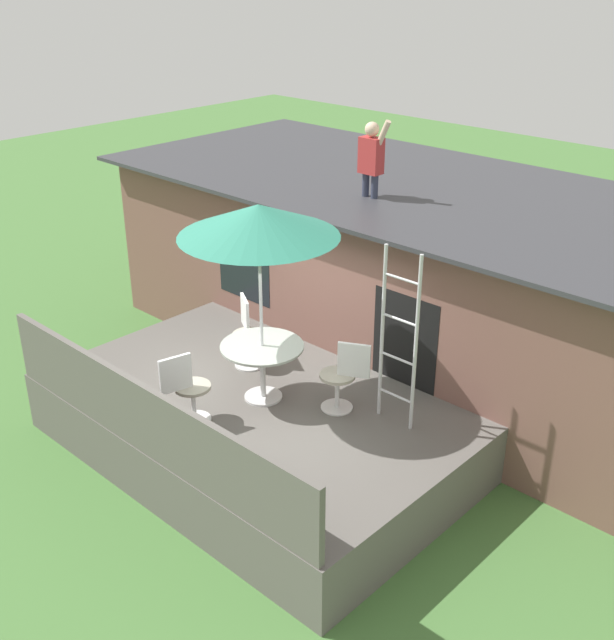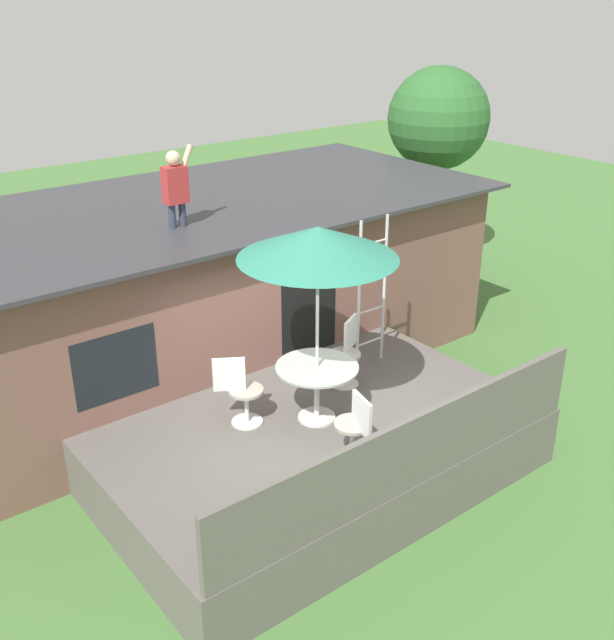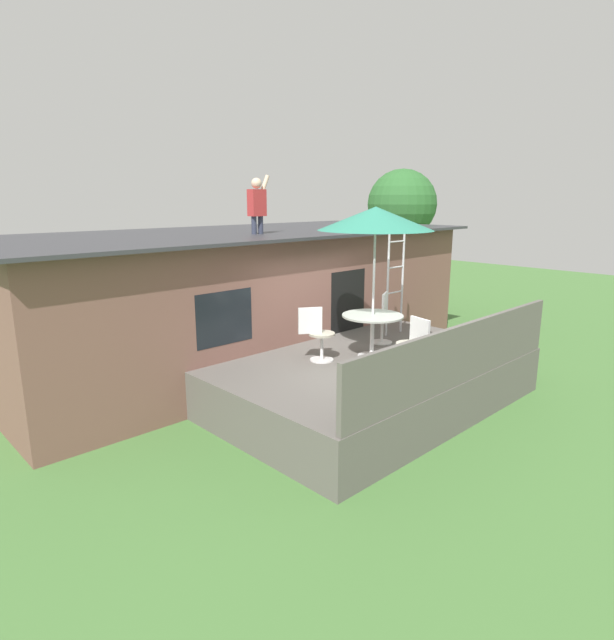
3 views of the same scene
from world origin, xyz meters
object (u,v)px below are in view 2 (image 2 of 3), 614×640
at_px(step_ladder, 372,293).
at_px(person_figure, 176,183).
at_px(patio_chair_right, 347,353).
at_px(patio_umbrella, 318,243).
at_px(patio_chair_left, 240,391).
at_px(backyard_tree, 438,121).
at_px(patio_chair_near, 356,428).
at_px(patio_table, 317,378).

height_order(step_ladder, person_figure, person_figure).
distance_m(person_figure, patio_chair_right, 3.26).
bearing_deg(person_figure, patio_chair_right, -57.40).
relative_size(patio_umbrella, patio_chair_right, 2.76).
relative_size(step_ladder, patio_chair_left, 2.39).
relative_size(patio_chair_left, backyard_tree, 0.21).
relative_size(step_ladder, patio_chair_near, 2.39).
distance_m(patio_chair_left, patio_chair_right, 1.73).
xyz_separation_m(patio_umbrella, step_ladder, (1.55, 0.71, -1.25)).
xyz_separation_m(patio_umbrella, backyard_tree, (6.90, 4.53, 0.10)).
xyz_separation_m(patio_umbrella, patio_chair_left, (-0.82, 0.50, -1.89)).
relative_size(patio_umbrella, patio_chair_left, 2.76).
height_order(step_ladder, patio_chair_left, step_ladder).
bearing_deg(patio_chair_right, patio_umbrella, 0.00).
bearing_deg(patio_table, patio_chair_left, 148.55).
distance_m(patio_table, person_figure, 3.28).
height_order(patio_table, patio_umbrella, patio_umbrella).
bearing_deg(person_figure, step_ladder, -43.34).
bearing_deg(backyard_tree, patio_chair_near, -142.20).
distance_m(patio_umbrella, person_figure, 2.60).
relative_size(person_figure, patio_chair_left, 1.21).
height_order(patio_umbrella, patio_chair_right, patio_umbrella).
bearing_deg(backyard_tree, patio_umbrella, -146.71).
distance_m(patio_table, patio_chair_near, 1.04).
height_order(person_figure, patio_chair_near, person_figure).
height_order(step_ladder, backyard_tree, backyard_tree).
height_order(patio_chair_right, patio_chair_near, same).
xyz_separation_m(patio_chair_left, patio_chair_near, (0.58, -1.51, 0.00)).
distance_m(patio_table, backyard_tree, 8.46).
bearing_deg(patio_umbrella, patio_chair_left, 148.55).
relative_size(person_figure, patio_chair_near, 1.21).
bearing_deg(person_figure, patio_chair_near, -87.23).
bearing_deg(patio_chair_left, patio_chair_right, 30.92).
bearing_deg(patio_chair_near, step_ladder, -32.80).
bearing_deg(patio_chair_left, step_ladder, 36.40).
bearing_deg(patio_table, patio_umbrella, 29.74).
xyz_separation_m(patio_table, patio_umbrella, (0.00, 0.00, 1.76)).
height_order(patio_table, person_figure, person_figure).
distance_m(step_ladder, patio_chair_near, 2.56).
bearing_deg(patio_umbrella, patio_table, -150.26).
relative_size(patio_table, backyard_tree, 0.24).
height_order(patio_chair_right, backyard_tree, backyard_tree).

